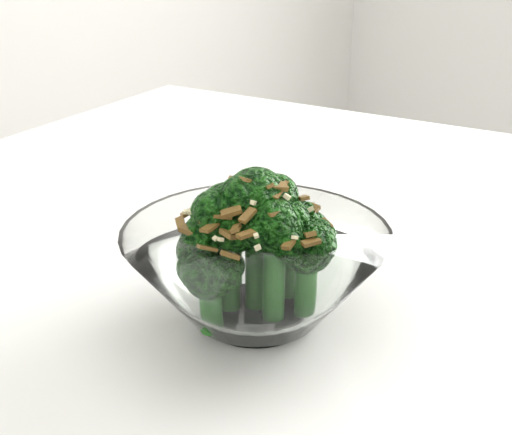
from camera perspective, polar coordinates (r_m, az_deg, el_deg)
table at (r=0.65m, az=-10.39°, el=-9.97°), size 1.43×1.23×0.75m
broccoli_dish at (r=0.52m, az=-0.04°, el=-3.77°), size 0.20×0.20×0.12m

